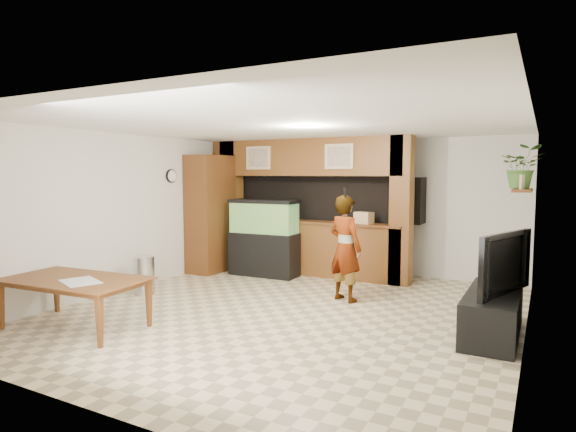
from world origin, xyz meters
The scene contains 20 objects.
floor centered at (0.00, 0.00, 0.00)m, with size 6.50×6.50×0.00m, color beige.
ceiling centered at (0.00, 0.00, 2.60)m, with size 6.50×6.50×0.00m, color white.
wall_back centered at (0.00, 3.25, 1.30)m, with size 6.00×6.00×0.00m, color beige.
wall_left centered at (-3.00, 0.00, 1.30)m, with size 6.50×6.50×0.00m, color beige.
wall_right centered at (3.00, 0.00, 1.30)m, with size 6.50×6.50×0.00m, color beige.
partition centered at (-0.95, 2.64, 1.31)m, with size 4.20×0.99×2.60m.
wall_clock centered at (-2.97, 1.00, 1.90)m, with size 0.05×0.25×0.25m.
wall_shelf centered at (2.85, 1.95, 1.70)m, with size 0.25×0.90×0.04m, color brown.
pantry_cabinet centered at (-2.70, 1.81, 1.15)m, with size 0.58×0.94×2.30m, color brown.
trash_can centered at (-2.51, -0.20, 0.31)m, with size 0.33×0.33×0.61m, color #B2B2B7.
aquarium centered at (-1.54, 1.95, 0.71)m, with size 1.31×0.49×1.45m.
tv_stand centered at (2.65, 0.30, 0.27)m, with size 0.58×1.59×0.53m, color black.
television centered at (2.65, 0.30, 0.90)m, with size 1.27×0.17×0.73m, color black.
photo_frame centered at (2.85, 1.63, 1.82)m, with size 0.03×0.15×0.21m, color tan.
potted_plant centered at (2.82, 2.21, 2.04)m, with size 0.58×0.50×0.65m, color #3E6D2B.
person centered at (0.49, 0.97, 0.81)m, with size 0.59×0.39×1.62m, color tan.
microphone centered at (0.54, 0.81, 1.66)m, with size 0.03×0.03×0.14m, color black.
dining_table centered at (-2.00, -1.91, 0.32)m, with size 1.80×1.00×0.63m, color brown.
newspaper_a centered at (-1.77, -1.97, 0.64)m, with size 0.52×0.38×0.01m, color silver.
counter_box centered at (0.26, 2.45, 1.14)m, with size 0.31×0.21×0.21m, color tan.
Camera 1 is at (3.16, -5.82, 1.94)m, focal length 30.00 mm.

